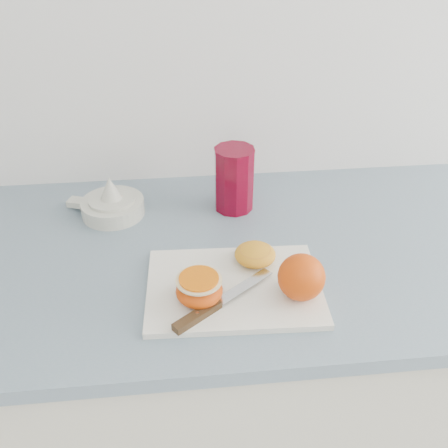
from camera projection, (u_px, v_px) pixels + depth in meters
name	position (u px, v px, depth m)	size (l,w,h in m)	color
counter	(217.00, 388.00, 1.26)	(2.42, 0.64, 0.89)	beige
cutting_board	(234.00, 287.00, 0.90)	(0.31, 0.22, 0.01)	silver
whole_orange	(301.00, 277.00, 0.85)	(0.08, 0.08, 0.08)	#D43800
half_orange	(199.00, 289.00, 0.85)	(0.08, 0.08, 0.05)	#D43800
squeezed_shell	(255.00, 254.00, 0.94)	(0.08, 0.08, 0.03)	orange
paring_knife	(206.00, 310.00, 0.83)	(0.19, 0.15, 0.01)	#422C15
citrus_juicer	(112.00, 204.00, 1.09)	(0.17, 0.14, 0.09)	silver
red_tumbler	(234.00, 181.00, 1.09)	(0.09, 0.09, 0.15)	maroon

